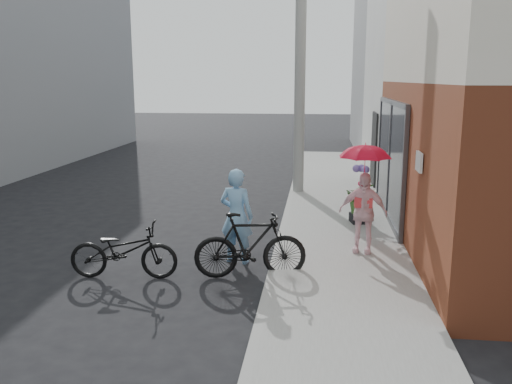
% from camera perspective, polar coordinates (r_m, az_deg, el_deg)
% --- Properties ---
extents(ground, '(80.00, 80.00, 0.00)m').
position_cam_1_polar(ground, '(8.96, -4.25, -8.24)').
color(ground, black).
rests_on(ground, ground).
extents(sidewalk, '(2.20, 24.00, 0.12)m').
position_cam_1_polar(sidewalk, '(10.70, 8.96, -4.64)').
color(sidewalk, gray).
rests_on(sidewalk, ground).
extents(curb, '(0.12, 24.00, 0.12)m').
position_cam_1_polar(curb, '(10.71, 2.73, -4.49)').
color(curb, '#9E9E99').
rests_on(curb, ground).
extents(plaster_building, '(8.00, 6.00, 7.00)m').
position_cam_1_polar(plaster_building, '(18.14, 25.15, 12.13)').
color(plaster_building, silver).
rests_on(plaster_building, ground).
extents(east_building_far, '(8.00, 8.00, 7.00)m').
position_cam_1_polar(east_building_far, '(24.89, 20.06, 12.16)').
color(east_building_far, gray).
rests_on(east_building_far, ground).
extents(utility_pole, '(0.28, 0.28, 7.00)m').
position_cam_1_polar(utility_pole, '(14.27, 4.67, 13.55)').
color(utility_pole, '#9E9E99').
rests_on(utility_pole, ground).
extents(officer, '(0.67, 0.53, 1.62)m').
position_cam_1_polar(officer, '(9.11, -2.06, -2.54)').
color(officer, '#7AAED9').
rests_on(officer, ground).
extents(bike_left, '(1.73, 0.72, 0.89)m').
position_cam_1_polar(bike_left, '(8.73, -13.76, -6.03)').
color(bike_left, black).
rests_on(bike_left, ground).
extents(bike_right, '(1.81, 0.79, 1.05)m').
position_cam_1_polar(bike_right, '(8.47, -0.61, -5.64)').
color(bike_right, black).
rests_on(bike_right, ground).
extents(kimono_woman, '(0.87, 0.50, 1.40)m').
position_cam_1_polar(kimono_woman, '(9.47, 11.18, -2.13)').
color(kimono_woman, '#FCD3DC').
rests_on(kimono_woman, sidewalk).
extents(parasol, '(0.86, 0.86, 0.75)m').
position_cam_1_polar(parasol, '(9.27, 11.45, 4.34)').
color(parasol, '#F21C47').
rests_on(parasol, kimono_woman).
extents(planter, '(0.43, 0.43, 0.19)m').
position_cam_1_polar(planter, '(11.52, 10.84, -2.71)').
color(planter, black).
rests_on(planter, sidewalk).
extents(potted_plant, '(0.61, 0.53, 0.67)m').
position_cam_1_polar(potted_plant, '(11.42, 10.92, -0.60)').
color(potted_plant, '#396327').
rests_on(potted_plant, planter).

